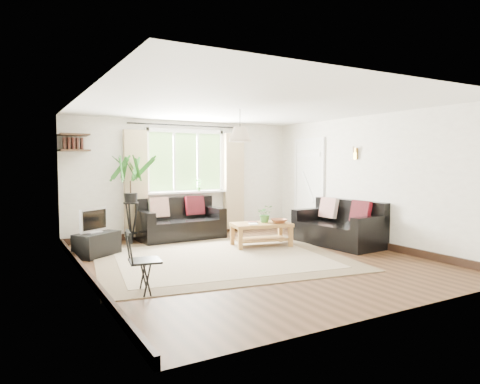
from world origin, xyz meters
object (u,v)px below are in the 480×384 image
tv_stand (97,244)px  palm_stand (131,199)px  folding_chair (145,262)px  sofa_right (338,224)px  sofa_back (181,220)px  coffee_table (261,235)px

tv_stand → palm_stand: size_ratio=0.43×
folding_chair → sofa_right: bearing=-65.7°
folding_chair → sofa_back: bearing=-19.8°
sofa_right → palm_stand: bearing=-126.8°
tv_stand → coffee_table: bearing=-47.7°
sofa_right → folding_chair: (-4.01, -1.14, -0.02)m
sofa_back → folding_chair: sofa_back is taller
sofa_right → palm_stand: 3.92m
tv_stand → folding_chair: 2.37m
palm_stand → sofa_back: bearing=-4.5°
sofa_right → tv_stand: bearing=-111.2°
coffee_table → tv_stand: 2.85m
palm_stand → tv_stand: bearing=-133.0°
folding_chair → tv_stand: bearing=10.6°
coffee_table → tv_stand: coffee_table is taller
sofa_right → coffee_table: sofa_right is taller
sofa_right → coffee_table: size_ratio=1.58×
palm_stand → sofa_right: bearing=-32.1°
tv_stand → palm_stand: bearing=12.6°
sofa_back → sofa_right: bearing=-42.1°
coffee_table → palm_stand: (-1.97, 1.51, 0.62)m
tv_stand → folding_chair: (0.09, -2.36, 0.18)m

